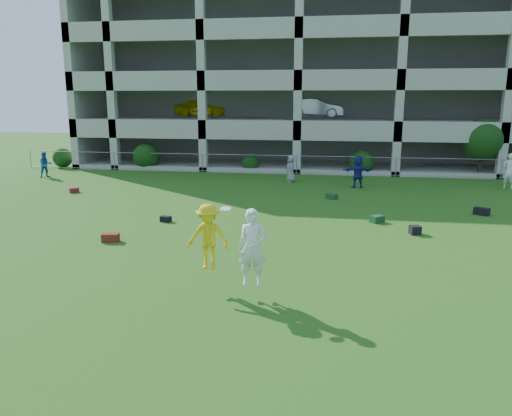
% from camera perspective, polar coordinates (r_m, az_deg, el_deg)
% --- Properties ---
extents(ground, '(100.00, 100.00, 0.00)m').
position_cam_1_polar(ground, '(12.94, -2.15, -8.96)').
color(ground, '#235114').
rests_on(ground, ground).
extents(bystander_a, '(0.93, 0.93, 1.52)m').
position_cam_1_polar(bystander_a, '(32.47, -22.94, 4.59)').
color(bystander_a, '#215798').
rests_on(bystander_a, ground).
extents(bystander_c, '(0.72, 0.87, 1.53)m').
position_cam_1_polar(bystander_c, '(28.32, 4.00, 4.52)').
color(bystander_c, gray).
rests_on(bystander_c, ground).
extents(bystander_d, '(1.66, 0.86, 1.71)m').
position_cam_1_polar(bystander_d, '(26.98, 11.57, 4.08)').
color(bystander_d, navy).
rests_on(bystander_d, ground).
extents(bystander_e, '(0.79, 0.65, 1.88)m').
position_cam_1_polar(bystander_e, '(29.28, 26.97, 3.79)').
color(bystander_e, white).
rests_on(bystander_e, ground).
extents(bag_red_a, '(0.59, 0.39, 0.28)m').
position_cam_1_polar(bag_red_a, '(17.41, -16.30, -3.27)').
color(bag_red_a, '#57180E').
rests_on(bag_red_a, ground).
extents(bag_black_b, '(0.44, 0.33, 0.22)m').
position_cam_1_polar(bag_black_b, '(19.67, -10.28, -1.24)').
color(bag_black_b, black).
rests_on(bag_black_b, ground).
extents(bag_green_c, '(0.61, 0.59, 0.26)m').
position_cam_1_polar(bag_green_c, '(19.82, 13.66, -1.23)').
color(bag_green_c, '#153B19').
rests_on(bag_green_c, ground).
extents(crate_d, '(0.43, 0.43, 0.30)m').
position_cam_1_polar(crate_d, '(18.49, 17.72, -2.41)').
color(crate_d, black).
rests_on(crate_d, ground).
extents(bag_black_e, '(0.67, 0.57, 0.30)m').
position_cam_1_polar(bag_black_e, '(22.44, 24.38, -0.35)').
color(bag_black_e, black).
rests_on(bag_black_e, ground).
extents(bag_red_f, '(0.52, 0.51, 0.24)m').
position_cam_1_polar(bag_red_f, '(26.83, -20.08, 1.92)').
color(bag_red_f, '#612110').
rests_on(bag_red_f, ground).
extents(bag_green_g, '(0.58, 0.53, 0.25)m').
position_cam_1_polar(bag_green_g, '(23.88, 8.64, 1.32)').
color(bag_green_g, '#153B1D').
rests_on(bag_green_g, ground).
extents(frisbee_contest, '(2.05, 0.87, 1.89)m').
position_cam_1_polar(frisbee_contest, '(12.17, -3.75, -3.70)').
color(frisbee_contest, yellow).
rests_on(frisbee_contest, ground).
extents(parking_garage, '(30.00, 14.00, 12.00)m').
position_cam_1_polar(parking_garage, '(39.59, 5.79, 14.43)').
color(parking_garage, '#9E998C').
rests_on(parking_garage, ground).
extents(fence, '(36.06, 0.06, 1.20)m').
position_cam_1_polar(fence, '(31.17, 4.64, 4.98)').
color(fence, gray).
rests_on(fence, ground).
extents(shrub_row, '(34.38, 2.52, 3.50)m').
position_cam_1_polar(shrub_row, '(31.74, 13.11, 6.46)').
color(shrub_row, '#163D11').
rests_on(shrub_row, ground).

